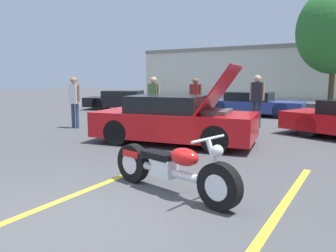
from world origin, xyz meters
name	(u,v)px	position (x,y,z in m)	size (l,w,h in m)	color
ground_plane	(65,221)	(0.00, 0.00, 0.00)	(80.00, 80.00, 0.00)	#474749
parking_stripe_foreground	(111,180)	(-0.58, 1.51, 0.00)	(0.12, 4.91, 0.01)	yellow
parking_stripe_middle	(277,215)	(2.19, 1.51, 0.00)	(0.12, 4.91, 0.01)	yellow
far_building	(325,70)	(0.00, 26.45, 2.34)	(32.00, 4.20, 4.40)	beige
tree_background	(335,30)	(1.11, 19.71, 4.54)	(4.47, 4.47, 7.12)	brown
motorcycle	(171,169)	(0.62, 1.50, 0.39)	(2.38, 0.85, 0.96)	black
show_car_hood_open	(175,120)	(-1.29, 4.90, 0.63)	(4.48, 2.58, 2.07)	red
parked_car_left_row	(126,100)	(-8.37, 11.63, 0.52)	(4.77, 3.24, 1.06)	black
parked_car_mid_row	(252,104)	(-1.53, 12.51, 0.54)	(4.52, 2.05, 1.10)	navy
spectator_near_motorcycle	(154,97)	(-3.40, 7.03, 1.07)	(0.52, 0.23, 1.78)	#333338
spectator_by_show_car	(257,96)	(-0.24, 8.80, 1.11)	(0.52, 0.24, 1.84)	#333338
spectator_midground	(195,97)	(-2.52, 8.56, 1.04)	(0.52, 0.23, 1.74)	brown
spectator_far_lot	(74,98)	(-5.64, 5.42, 1.06)	(0.52, 0.23, 1.77)	#38476B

